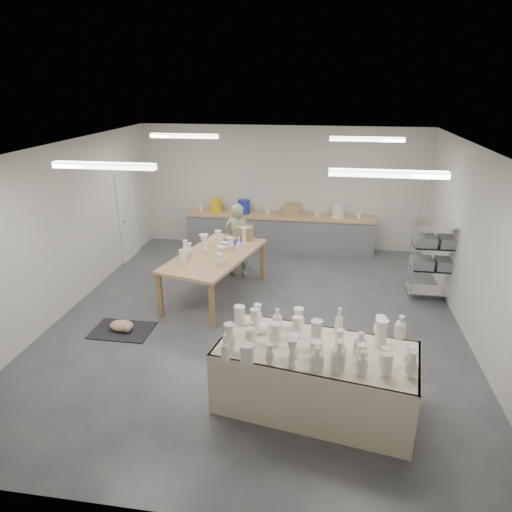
% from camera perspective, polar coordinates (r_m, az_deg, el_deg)
% --- Properties ---
extents(room, '(8.00, 8.02, 3.00)m').
position_cam_1_polar(room, '(7.53, -0.53, 6.28)').
color(room, '#424449').
rests_on(room, ground).
extents(back_counter, '(4.60, 0.60, 1.24)m').
position_cam_1_polar(back_counter, '(11.38, 2.91, 3.16)').
color(back_counter, tan).
rests_on(back_counter, ground).
extents(wire_shelf, '(0.88, 0.48, 1.80)m').
position_cam_1_polar(wire_shelf, '(9.28, 21.50, 0.28)').
color(wire_shelf, silver).
rests_on(wire_shelf, ground).
extents(drying_table, '(2.63, 1.58, 1.25)m').
position_cam_1_polar(drying_table, '(6.04, 7.34, -14.53)').
color(drying_table, olive).
rests_on(drying_table, ground).
extents(work_table, '(1.74, 2.59, 1.27)m').
position_cam_1_polar(work_table, '(8.81, -4.77, 0.45)').
color(work_table, tan).
rests_on(work_table, ground).
extents(rug, '(1.00, 0.70, 0.02)m').
position_cam_1_polar(rug, '(8.17, -16.38, -8.90)').
color(rug, black).
rests_on(rug, ground).
extents(cat, '(0.45, 0.35, 0.17)m').
position_cam_1_polar(cat, '(8.11, -16.36, -8.36)').
color(cat, white).
rests_on(cat, rug).
extents(potter, '(0.64, 0.48, 1.60)m').
position_cam_1_polar(potter, '(9.76, -2.29, 2.04)').
color(potter, '#8F9F7B').
rests_on(potter, ground).
extents(red_stool, '(0.37, 0.37, 0.28)m').
position_cam_1_polar(red_stool, '(10.20, -1.96, -0.40)').
color(red_stool, red).
rests_on(red_stool, ground).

